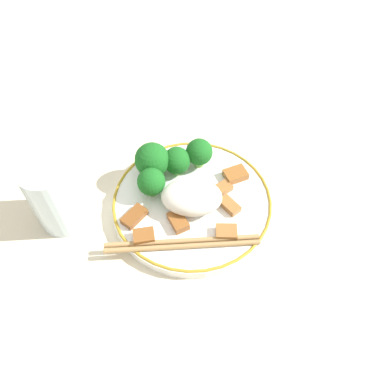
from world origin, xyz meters
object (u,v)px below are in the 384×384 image
at_px(broccoli_mid_left, 151,182).
at_px(broccoli_back_center, 177,161).
at_px(drinking_glass, 56,194).
at_px(plate, 192,202).
at_px(broccoli_back_left, 199,152).
at_px(broccoli_back_right, 152,160).
at_px(chopsticks, 182,244).

bearing_deg(broccoli_mid_left, broccoli_back_center, -126.66).
bearing_deg(broccoli_back_center, drinking_glass, 27.46).
relative_size(plate, broccoli_back_left, 4.77).
bearing_deg(broccoli_back_right, plate, 142.87).
bearing_deg(broccoli_back_left, broccoli_back_right, 18.11).
bearing_deg(drinking_glass, broccoli_back_center, -152.54).
distance_m(broccoli_back_center, drinking_glass, 0.19).
relative_size(plate, broccoli_back_center, 5.12).
xyz_separation_m(plate, broccoli_back_center, (0.03, -0.06, 0.03)).
bearing_deg(broccoli_mid_left, drinking_glass, 16.67).
bearing_deg(drinking_glass, plate, -171.12).
xyz_separation_m(broccoli_back_left, chopsticks, (0.02, 0.16, -0.03)).
height_order(broccoli_back_left, broccoli_back_right, broccoli_back_right).
bearing_deg(broccoli_back_center, plate, 115.62).
bearing_deg(broccoli_back_right, broccoli_mid_left, 93.85).
bearing_deg(broccoli_back_center, broccoli_back_left, -154.70).
height_order(plate, broccoli_back_left, broccoli_back_left).
bearing_deg(broccoli_back_center, broccoli_mid_left, 53.34).
relative_size(chopsticks, drinking_glass, 1.91).
distance_m(chopsticks, drinking_glass, 0.20).
bearing_deg(broccoli_back_center, chopsticks, 97.18).
bearing_deg(broccoli_mid_left, broccoli_back_left, -137.74).
bearing_deg(broccoli_back_left, chopsticks, 83.39).
bearing_deg(broccoli_back_left, broccoli_mid_left, 42.26).
distance_m(plate, broccoli_back_left, 0.08).
bearing_deg(chopsticks, broccoli_mid_left, -59.73).
height_order(broccoli_back_right, drinking_glass, drinking_glass).
xyz_separation_m(broccoli_back_left, broccoli_back_center, (0.04, 0.02, -0.00)).
height_order(plate, broccoli_back_center, broccoli_back_center).
xyz_separation_m(broccoli_back_center, drinking_glass, (0.17, 0.09, 0.02)).
relative_size(broccoli_back_left, broccoli_mid_left, 1.03).
bearing_deg(broccoli_back_center, broccoli_back_right, 10.87).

